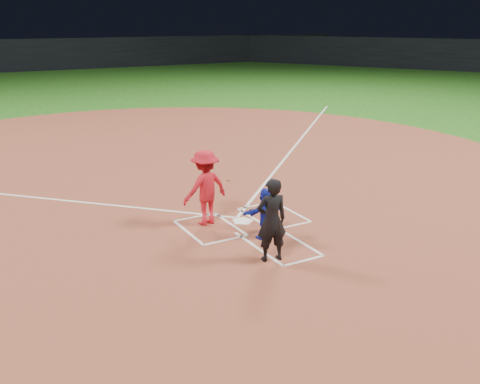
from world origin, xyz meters
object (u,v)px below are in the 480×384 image
catcher (266,213)px  home_plate (242,221)px  batter_at_plate (205,188)px  umpire (272,220)px

catcher → home_plate: bearing=-95.6°
catcher → batter_at_plate: 1.84m
home_plate → umpire: size_ratio=0.31×
home_plate → batter_at_plate: bearing=-20.7°
home_plate → catcher: (-0.03, -1.23, 0.63)m
home_plate → batter_at_plate: size_ratio=0.30×
umpire → home_plate: bearing=-94.2°
home_plate → batter_at_plate: (-0.91, 0.35, 0.99)m
umpire → batter_at_plate: (-0.30, 2.73, 0.04)m
batter_at_plate → umpire: bearing=-83.7°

